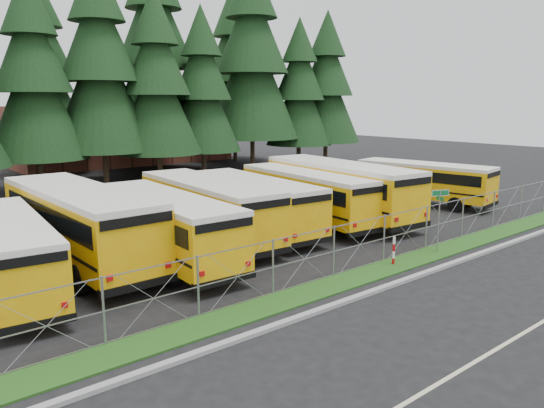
{
  "coord_description": "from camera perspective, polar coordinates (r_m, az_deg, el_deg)",
  "views": [
    {
      "loc": [
        -18.16,
        -14.31,
        6.64
      ],
      "look_at": [
        -2.87,
        4.0,
        1.93
      ],
      "focal_mm": 35.0,
      "sensor_mm": 36.0,
      "label": 1
    }
  ],
  "objects": [
    {
      "name": "ground",
      "position": [
        24.05,
        11.47,
        -5.09
      ],
      "size": [
        120.0,
        120.0,
        0.0
      ],
      "primitive_type": "plane",
      "color": "black",
      "rests_on": "ground"
    },
    {
      "name": "curb",
      "position": [
        22.33,
        17.72,
        -6.52
      ],
      "size": [
        50.0,
        0.25,
        0.12
      ],
      "primitive_type": "cube",
      "color": "gray",
      "rests_on": "ground"
    },
    {
      "name": "grass_verge",
      "position": [
        23.08,
        14.78,
        -5.87
      ],
      "size": [
        50.0,
        1.4,
        0.06
      ],
      "primitive_type": "cube",
      "color": "#1D4A15",
      "rests_on": "ground"
    },
    {
      "name": "chainlink_fence",
      "position": [
        23.21,
        13.49,
        -3.22
      ],
      "size": [
        44.0,
        0.1,
        2.0
      ],
      "primitive_type": null,
      "color": "gray",
      "rests_on": "ground"
    },
    {
      "name": "brick_building",
      "position": [
        59.55,
        -16.0,
        7.23
      ],
      "size": [
        22.0,
        10.0,
        6.0
      ],
      "primitive_type": "cube",
      "color": "brown",
      "rests_on": "ground"
    },
    {
      "name": "bus_0",
      "position": [
        20.6,
        -26.74,
        -4.95
      ],
      "size": [
        3.57,
        10.5,
        2.7
      ],
      "primitive_type": null,
      "rotation": [
        0.0,
        0.0,
        -0.11
      ],
      "color": "orange",
      "rests_on": "ground"
    },
    {
      "name": "bus_1",
      "position": [
        22.97,
        -20.38,
        -2.23
      ],
      "size": [
        3.0,
        12.23,
        3.2
      ],
      "primitive_type": null,
      "rotation": [
        0.0,
        0.0,
        0.01
      ],
      "color": "orange",
      "rests_on": "ground"
    },
    {
      "name": "bus_2",
      "position": [
        22.41,
        -11.87,
        -2.54
      ],
      "size": [
        3.09,
        10.98,
        2.85
      ],
      "primitive_type": null,
      "rotation": [
        0.0,
        0.0,
        -0.05
      ],
      "color": "orange",
      "rests_on": "ground"
    },
    {
      "name": "bus_3",
      "position": [
        25.4,
        -7.31,
        -0.67
      ],
      "size": [
        3.47,
        11.39,
        2.94
      ],
      "primitive_type": null,
      "rotation": [
        0.0,
        0.0,
        -0.07
      ],
      "color": "orange",
      "rests_on": "ground"
    },
    {
      "name": "bus_4",
      "position": [
        26.88,
        -2.31,
        -0.12
      ],
      "size": [
        3.38,
        10.76,
        2.78
      ],
      "primitive_type": null,
      "rotation": [
        0.0,
        0.0,
        -0.08
      ],
      "color": "orange",
      "rests_on": "ground"
    },
    {
      "name": "bus_5",
      "position": [
        28.83,
        3.44,
        0.75
      ],
      "size": [
        3.66,
        11.17,
        2.88
      ],
      "primitive_type": null,
      "rotation": [
        0.0,
        0.0,
        -0.1
      ],
      "color": "orange",
      "rests_on": "ground"
    },
    {
      "name": "bus_6",
      "position": [
        30.17,
        6.8,
        1.46
      ],
      "size": [
        4.08,
        12.4,
        3.19
      ],
      "primitive_type": null,
      "rotation": [
        0.0,
        0.0,
        -0.1
      ],
      "color": "orange",
      "rests_on": "ground"
    },
    {
      "name": "bus_east",
      "position": [
        35.58,
        15.48,
        2.17
      ],
      "size": [
        4.03,
        10.42,
        2.66
      ],
      "primitive_type": null,
      "rotation": [
        0.0,
        0.0,
        0.16
      ],
      "color": "orange",
      "rests_on": "ground"
    },
    {
      "name": "street_sign",
      "position": [
        24.13,
        17.57,
        -0.37
      ],
      "size": [
        0.77,
        0.51,
        2.81
      ],
      "color": "gray",
      "rests_on": "ground"
    },
    {
      "name": "striped_bollard",
      "position": [
        22.14,
        12.95,
        -4.96
      ],
      "size": [
        0.11,
        0.11,
        1.2
      ],
      "primitive_type": "cylinder",
      "color": "#B20C0C",
      "rests_on": "ground"
    },
    {
      "name": "conifer_3",
      "position": [
        42.8,
        -24.28,
        11.9
      ],
      "size": [
        7.16,
        7.16,
        15.83
      ],
      "primitive_type": null,
      "color": "black",
      "rests_on": "ground"
    },
    {
      "name": "conifer_4",
      "position": [
        44.55,
        -18.02,
        13.54
      ],
      "size": [
        8.05,
        8.05,
        17.8
      ],
      "primitive_type": null,
      "color": "black",
      "rests_on": "ground"
    },
    {
      "name": "conifer_5",
      "position": [
        44.7,
        -12.3,
        12.34
      ],
      "size": [
        7.01,
        7.01,
        15.51
      ],
      "primitive_type": null,
      "color": "black",
      "rests_on": "ground"
    },
    {
      "name": "conifer_6",
      "position": [
        47.59,
        -7.51,
        11.9
      ],
      "size": [
        6.64,
        6.64,
        14.68
      ],
      "primitive_type": null,
      "color": "black",
      "rests_on": "ground"
    },
    {
      "name": "conifer_7",
      "position": [
        52.24,
        -2.18,
        14.9
      ],
      "size": [
        9.09,
        9.09,
        20.11
      ],
      "primitive_type": null,
      "color": "black",
      "rests_on": "ground"
    },
    {
      "name": "conifer_8",
      "position": [
        54.05,
        2.94,
        11.85
      ],
      "size": [
        6.61,
        6.61,
        14.61
      ],
      "primitive_type": null,
      "color": "black",
      "rests_on": "ground"
    },
    {
      "name": "conifer_9",
      "position": [
        56.34,
        5.89,
        12.28
      ],
      "size": [
        7.05,
        7.05,
        15.6
      ],
      "primitive_type": null,
      "color": "black",
      "rests_on": "ground"
    },
    {
      "name": "conifer_11",
      "position": [
        51.96,
        -23.74,
        12.95
      ],
      "size": [
        8.22,
        8.22,
        18.18
      ],
      "primitive_type": null,
      "color": "black",
      "rests_on": "ground"
    },
    {
      "name": "conifer_12",
      "position": [
        51.27,
        -12.42,
        15.12
      ],
      "size": [
        9.41,
        9.41,
        20.82
      ],
      "primitive_type": null,
      "color": "black",
      "rests_on": "ground"
    },
    {
      "name": "conifer_13",
      "position": [
        59.1,
        -4.09,
        13.8
      ],
      "size": [
        8.5,
        8.5,
        18.79
      ],
      "primitive_type": null,
      "color": "black",
      "rests_on": "ground"
    }
  ]
}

